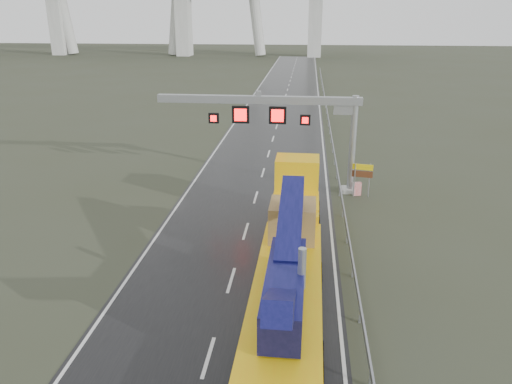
# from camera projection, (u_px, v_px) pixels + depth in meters

# --- Properties ---
(ground) EXTENTS (400.00, 400.00, 0.00)m
(ground) POSITION_uv_depth(u_px,v_px,m) (217.00, 327.00, 21.36)
(ground) COLOR #353827
(ground) RESTS_ON ground
(road) EXTENTS (11.00, 200.00, 0.02)m
(road) POSITION_uv_depth(u_px,v_px,m) (277.00, 127.00, 58.79)
(road) COLOR black
(road) RESTS_ON ground
(guardrail) EXTENTS (0.20, 140.00, 1.40)m
(guardrail) POSITION_uv_depth(u_px,v_px,m) (333.00, 143.00, 48.61)
(guardrail) COLOR gray
(guardrail) RESTS_ON ground
(sign_gantry) EXTENTS (14.90, 1.20, 7.42)m
(sign_gantry) POSITION_uv_depth(u_px,v_px,m) (287.00, 117.00, 36.09)
(sign_gantry) COLOR #BBBCB7
(sign_gantry) RESTS_ON ground
(heavy_haul_truck) EXTENTS (3.31, 20.94, 4.91)m
(heavy_haul_truck) POSITION_uv_depth(u_px,v_px,m) (291.00, 238.00, 25.33)
(heavy_haul_truck) COLOR yellow
(heavy_haul_truck) RESTS_ON ground
(exit_sign_pair) EXTENTS (1.46, 0.32, 2.53)m
(exit_sign_pair) POSITION_uv_depth(u_px,v_px,m) (362.00, 174.00, 35.93)
(exit_sign_pair) COLOR gray
(exit_sign_pair) RESTS_ON ground
(striped_barrier) EXTENTS (0.64, 0.44, 0.98)m
(striped_barrier) POSITION_uv_depth(u_px,v_px,m) (357.00, 189.00, 36.68)
(striped_barrier) COLOR red
(striped_barrier) RESTS_ON ground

